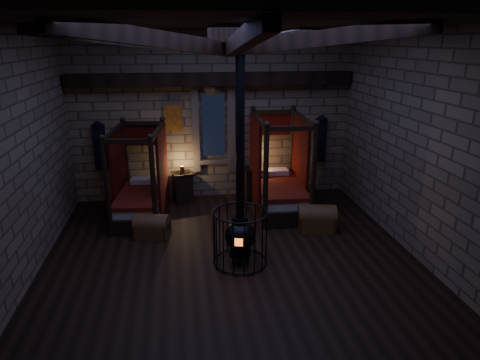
{
  "coord_description": "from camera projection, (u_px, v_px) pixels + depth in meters",
  "views": [
    {
      "loc": [
        -0.88,
        -7.22,
        3.99
      ],
      "look_at": [
        0.26,
        0.6,
        1.36
      ],
      "focal_mm": 32.0,
      "sensor_mm": 36.0,
      "label": 1
    }
  ],
  "objects": [
    {
      "name": "room",
      "position": [
        229.0,
        54.0,
        7.06
      ],
      "size": [
        7.02,
        7.02,
        4.29
      ],
      "color": "black",
      "rests_on": "ground"
    },
    {
      "name": "bed_left",
      "position": [
        141.0,
        196.0,
        9.91
      ],
      "size": [
        1.25,
        2.1,
        2.1
      ],
      "rotation": [
        0.0,
        0.0,
        -0.1
      ],
      "color": "black",
      "rests_on": "ground"
    },
    {
      "name": "bed_right",
      "position": [
        279.0,
        187.0,
        10.34
      ],
      "size": [
        1.23,
        2.23,
        2.28
      ],
      "rotation": [
        0.0,
        0.0,
        -0.04
      ],
      "color": "black",
      "rests_on": "ground"
    },
    {
      "name": "trunk_left",
      "position": [
        152.0,
        227.0,
        8.95
      ],
      "size": [
        0.8,
        0.62,
        0.52
      ],
      "rotation": [
        0.0,
        0.0,
        -0.28
      ],
      "color": "brown",
      "rests_on": "ground"
    },
    {
      "name": "trunk_right",
      "position": [
        317.0,
        219.0,
        9.28
      ],
      "size": [
        0.88,
        0.65,
        0.59
      ],
      "rotation": [
        0.0,
        0.0,
        -0.19
      ],
      "color": "brown",
      "rests_on": "ground"
    },
    {
      "name": "nightstand_left",
      "position": [
        183.0,
        187.0,
        10.84
      ],
      "size": [
        0.58,
        0.57,
        0.95
      ],
      "rotation": [
        0.0,
        0.0,
        0.23
      ],
      "color": "black",
      "rests_on": "ground"
    },
    {
      "name": "nightstand_right",
      "position": [
        254.0,
        183.0,
        11.04
      ],
      "size": [
        0.52,
        0.5,
        0.9
      ],
      "rotation": [
        0.0,
        0.0,
        0.01
      ],
      "color": "black",
      "rests_on": "ground"
    },
    {
      "name": "stove",
      "position": [
        240.0,
        232.0,
        7.79
      ],
      "size": [
        1.01,
        1.01,
        4.05
      ],
      "rotation": [
        0.0,
        0.0,
        -0.24
      ],
      "color": "black",
      "rests_on": "ground"
    }
  ]
}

